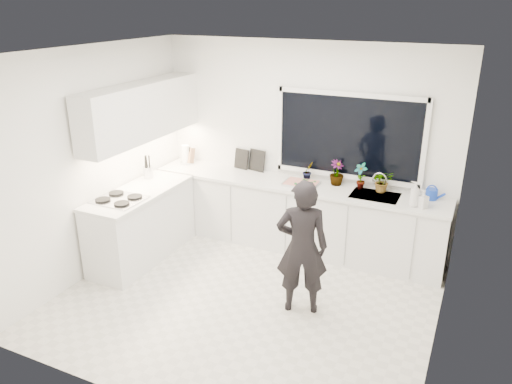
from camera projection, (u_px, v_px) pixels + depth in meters
The scene contains 25 objects.
floor at pixel (247, 300), 5.63m from camera, with size 4.00×3.50×0.02m, color beige.
wall_back at pixel (304, 145), 6.62m from camera, with size 4.00×0.02×2.70m, color white.
wall_left at pixel (94, 162), 5.93m from camera, with size 0.02×3.50×2.70m, color white.
wall_right at pixel (453, 222), 4.34m from camera, with size 0.02×3.50×2.70m, color white.
ceiling at pixel (245, 51), 4.64m from camera, with size 4.00×3.50×0.02m, color white.
window at pixel (348, 136), 6.28m from camera, with size 1.80×0.02×1.00m, color black.
base_cabinets_back at pixel (294, 216), 6.69m from camera, with size 3.92×0.58×0.88m, color white.
base_cabinets_left at pixel (142, 226), 6.42m from camera, with size 0.58×1.60×0.88m, color white.
countertop_back at pixel (294, 185), 6.51m from camera, with size 3.94×0.62×0.04m, color silver.
countertop_left at pixel (139, 192), 6.25m from camera, with size 0.62×1.60×0.04m, color silver.
upper_cabinets at pixel (142, 111), 6.25m from camera, with size 0.34×2.10×0.70m, color white.
sink at pixel (375, 199), 6.12m from camera, with size 0.58×0.42×0.14m, color silver.
faucet at pixel (379, 182), 6.23m from camera, with size 0.03×0.03×0.22m, color silver.
stovetop at pixel (119, 199), 5.95m from camera, with size 0.56×0.48×0.03m, color black.
person at pixel (302, 247), 5.20m from camera, with size 0.55×0.36×1.50m, color black.
pizza_tray at pixel (301, 184), 6.44m from camera, with size 0.44×0.33×0.03m, color silver.
pizza at pixel (301, 182), 6.44m from camera, with size 0.40×0.29×0.01m, color red.
watering_can at pixel (431, 194), 5.96m from camera, with size 0.14×0.14×0.13m, color #1338B5.
paper_towel_roll at pixel (186, 155), 7.24m from camera, with size 0.11×0.11×0.26m, color white.
knife_block at pixel (189, 156), 7.27m from camera, with size 0.13×0.10×0.22m, color brown.
utensil_crock at pixel (148, 172), 6.67m from camera, with size 0.13×0.13×0.16m, color #B0B0B5.
picture_frame_large at pixel (241, 159), 7.02m from camera, with size 0.22×0.02×0.28m, color black.
picture_frame_small at pixel (257, 160), 6.92m from camera, with size 0.25×0.02×0.30m, color black.
herb_plants at pixel (356, 177), 6.30m from camera, with size 1.22×0.31×0.33m.
soap_bottles at pixel (418, 196), 5.72m from camera, with size 0.23×0.13×0.30m.
Camera 1 is at (2.13, -4.31, 3.17)m, focal length 35.00 mm.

